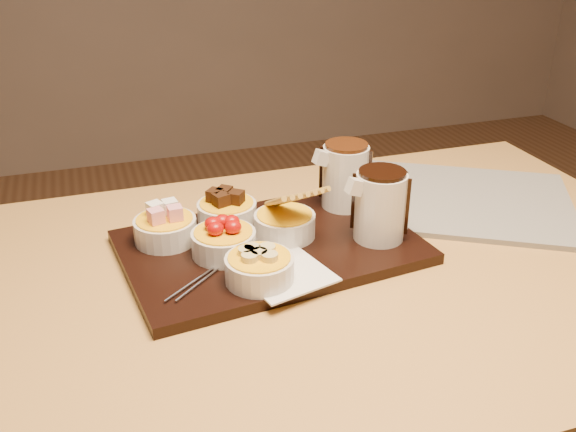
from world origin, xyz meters
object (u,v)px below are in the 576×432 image
object	(u,v)px
dining_table	(330,318)
newspaper	(463,200)
bowl_strawberries	(224,243)
serving_board	(270,247)
pitcher_dark_chocolate	(380,207)
pitcher_milk_chocolate	(345,177)

from	to	relation	value
dining_table	newspaper	xyz separation A→B (m)	(0.32, 0.14, 0.10)
bowl_strawberries	newspaper	size ratio (longest dim) A/B	0.25
serving_board	pitcher_dark_chocolate	xyz separation A→B (m)	(0.17, -0.04, 0.06)
serving_board	pitcher_dark_chocolate	distance (m)	0.19
dining_table	pitcher_milk_chocolate	bearing A→B (deg)	61.33
bowl_strawberries	serving_board	bearing A→B (deg)	10.17
bowl_strawberries	pitcher_milk_chocolate	bearing A→B (deg)	22.98
serving_board	newspaper	size ratio (longest dim) A/B	1.17
bowl_strawberries	pitcher_milk_chocolate	size ratio (longest dim) A/B	0.90
serving_board	pitcher_milk_chocolate	xyz separation A→B (m)	(0.17, 0.09, 0.06)
dining_table	bowl_strawberries	world-z (taller)	bowl_strawberries
pitcher_milk_chocolate	newspaper	xyz separation A→B (m)	(0.23, -0.03, -0.07)
serving_board	bowl_strawberries	world-z (taller)	bowl_strawberries
pitcher_milk_chocolate	newspaper	bearing A→B (deg)	-12.78
dining_table	pitcher_milk_chocolate	xyz separation A→B (m)	(0.09, 0.16, 0.17)
dining_table	serving_board	size ratio (longest dim) A/B	2.61
dining_table	pitcher_dark_chocolate	distance (m)	0.20
newspaper	dining_table	bearing A→B (deg)	-126.58
serving_board	pitcher_dark_chocolate	size ratio (longest dim) A/B	4.13
dining_table	newspaper	size ratio (longest dim) A/B	3.06
dining_table	newspaper	distance (m)	0.36
pitcher_dark_chocolate	bowl_strawberries	bearing A→B (deg)	167.35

